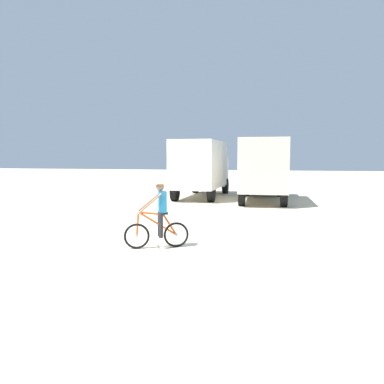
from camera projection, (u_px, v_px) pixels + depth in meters
The scene contains 4 objects.
ground_plane at pixel (162, 243), 10.86m from camera, with size 120.00×120.00×0.00m, color beige.
box_truck_white_box at pixel (202, 166), 22.95m from camera, with size 2.45×6.77×3.35m.
box_truck_cream_rv at pixel (263, 167), 20.94m from camera, with size 2.67×6.85×3.35m.
cyclist_orange_shirt at pixel (159, 217), 10.17m from camera, with size 1.61×0.81×1.82m.
Camera 1 is at (3.26, -10.21, 2.43)m, focal length 35.89 mm.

